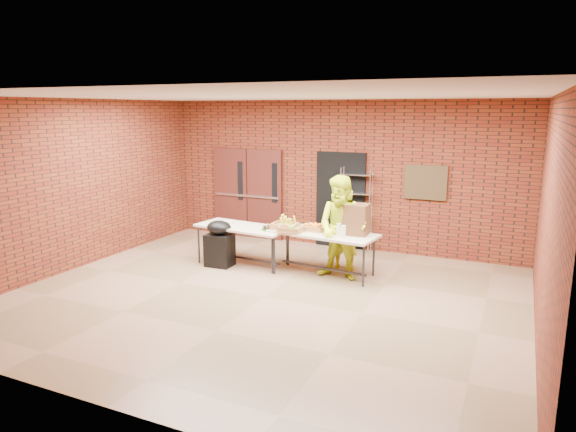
{
  "coord_description": "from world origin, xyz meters",
  "views": [
    {
      "loc": [
        3.65,
        -7.04,
        3.0
      ],
      "look_at": [
        -0.22,
        1.4,
        1.06
      ],
      "focal_mm": 32.0,
      "sensor_mm": 36.0,
      "label": 1
    }
  ],
  "objects_px": {
    "coffee_dispenser": "(356,219)",
    "volunteer_woman": "(345,228)",
    "wire_rack": "(356,210)",
    "covered_grill": "(219,243)",
    "table_left": "(243,229)",
    "volunteer_man": "(342,228)",
    "table_right": "(323,236)"
  },
  "relations": [
    {
      "from": "coffee_dispenser",
      "to": "volunteer_woman",
      "type": "height_order",
      "value": "volunteer_woman"
    },
    {
      "from": "table_left",
      "to": "table_right",
      "type": "distance_m",
      "value": 1.66
    },
    {
      "from": "table_right",
      "to": "coffee_dispenser",
      "type": "distance_m",
      "value": 0.69
    },
    {
      "from": "table_right",
      "to": "volunteer_woman",
      "type": "relative_size",
      "value": 1.27
    },
    {
      "from": "volunteer_woman",
      "to": "covered_grill",
      "type": "bearing_deg",
      "value": 16.6
    },
    {
      "from": "table_left",
      "to": "coffee_dispenser",
      "type": "relative_size",
      "value": 3.52
    },
    {
      "from": "coffee_dispenser",
      "to": "table_left",
      "type": "bearing_deg",
      "value": -176.78
    },
    {
      "from": "coffee_dispenser",
      "to": "volunteer_man",
      "type": "xyz_separation_m",
      "value": [
        -0.21,
        -0.16,
        -0.15
      ]
    },
    {
      "from": "table_left",
      "to": "volunteer_man",
      "type": "height_order",
      "value": "volunteer_man"
    },
    {
      "from": "table_right",
      "to": "volunteer_man",
      "type": "height_order",
      "value": "volunteer_man"
    },
    {
      "from": "wire_rack",
      "to": "volunteer_man",
      "type": "relative_size",
      "value": 0.96
    },
    {
      "from": "coffee_dispenser",
      "to": "volunteer_man",
      "type": "distance_m",
      "value": 0.3
    },
    {
      "from": "covered_grill",
      "to": "volunteer_woman",
      "type": "distance_m",
      "value": 2.44
    },
    {
      "from": "wire_rack",
      "to": "covered_grill",
      "type": "height_order",
      "value": "wire_rack"
    },
    {
      "from": "table_left",
      "to": "covered_grill",
      "type": "xyz_separation_m",
      "value": [
        -0.36,
        -0.29,
        -0.25
      ]
    },
    {
      "from": "table_right",
      "to": "coffee_dispenser",
      "type": "bearing_deg",
      "value": 16.65
    },
    {
      "from": "wire_rack",
      "to": "covered_grill",
      "type": "distance_m",
      "value": 3.03
    },
    {
      "from": "table_right",
      "to": "coffee_dispenser",
      "type": "relative_size",
      "value": 3.71
    },
    {
      "from": "volunteer_man",
      "to": "wire_rack",
      "type": "bearing_deg",
      "value": 102.53
    },
    {
      "from": "table_left",
      "to": "table_right",
      "type": "xyz_separation_m",
      "value": [
        1.66,
        0.03,
        0.03
      ]
    },
    {
      "from": "table_right",
      "to": "volunteer_woman",
      "type": "xyz_separation_m",
      "value": [
        0.24,
        0.53,
        0.06
      ]
    },
    {
      "from": "table_left",
      "to": "volunteer_man",
      "type": "bearing_deg",
      "value": 5.54
    },
    {
      "from": "table_left",
      "to": "covered_grill",
      "type": "bearing_deg",
      "value": -134.41
    },
    {
      "from": "volunteer_man",
      "to": "table_right",
      "type": "bearing_deg",
      "value": 173.86
    },
    {
      "from": "wire_rack",
      "to": "covered_grill",
      "type": "xyz_separation_m",
      "value": [
        -2.06,
        -2.17,
        -0.45
      ]
    },
    {
      "from": "table_left",
      "to": "table_right",
      "type": "bearing_deg",
      "value": 7.35
    },
    {
      "from": "table_left",
      "to": "volunteer_man",
      "type": "xyz_separation_m",
      "value": [
        2.04,
        -0.03,
        0.23
      ]
    },
    {
      "from": "coffee_dispenser",
      "to": "covered_grill",
      "type": "xyz_separation_m",
      "value": [
        -2.61,
        -0.42,
        -0.63
      ]
    },
    {
      "from": "covered_grill",
      "to": "volunteer_man",
      "type": "relative_size",
      "value": 0.48
    },
    {
      "from": "covered_grill",
      "to": "wire_rack",
      "type": "bearing_deg",
      "value": 43.74
    },
    {
      "from": "coffee_dispenser",
      "to": "volunteer_woman",
      "type": "relative_size",
      "value": 0.34
    },
    {
      "from": "covered_grill",
      "to": "volunteer_woman",
      "type": "bearing_deg",
      "value": 17.99
    }
  ]
}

